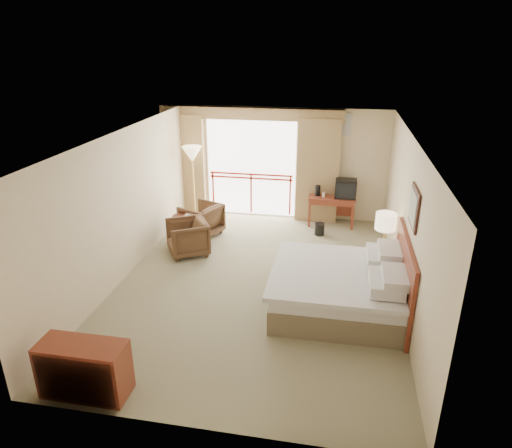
% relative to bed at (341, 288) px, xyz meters
% --- Properties ---
extents(floor, '(7.00, 7.00, 0.00)m').
position_rel_bed_xyz_m(floor, '(-1.50, 0.60, -0.38)').
color(floor, '#7F7957').
rests_on(floor, ground).
extents(ceiling, '(7.00, 7.00, 0.00)m').
position_rel_bed_xyz_m(ceiling, '(-1.50, 0.60, 2.32)').
color(ceiling, white).
rests_on(ceiling, wall_back).
extents(wall_back, '(5.00, 0.00, 5.00)m').
position_rel_bed_xyz_m(wall_back, '(-1.50, 4.10, 0.97)').
color(wall_back, beige).
rests_on(wall_back, ground).
extents(wall_front, '(5.00, 0.00, 5.00)m').
position_rel_bed_xyz_m(wall_front, '(-1.50, -2.90, 0.97)').
color(wall_front, beige).
rests_on(wall_front, ground).
extents(wall_left, '(0.00, 7.00, 7.00)m').
position_rel_bed_xyz_m(wall_left, '(-4.00, 0.60, 0.97)').
color(wall_left, beige).
rests_on(wall_left, ground).
extents(wall_right, '(0.00, 7.00, 7.00)m').
position_rel_bed_xyz_m(wall_right, '(1.00, 0.60, 0.97)').
color(wall_right, beige).
rests_on(wall_right, ground).
extents(balcony_door, '(2.40, 0.00, 2.40)m').
position_rel_bed_xyz_m(balcony_door, '(-2.30, 4.08, 0.82)').
color(balcony_door, white).
rests_on(balcony_door, wall_back).
extents(balcony_railing, '(2.09, 0.03, 1.02)m').
position_rel_bed_xyz_m(balcony_railing, '(-2.30, 4.06, 0.44)').
color(balcony_railing, '#A8230E').
rests_on(balcony_railing, wall_back).
extents(curtain_left, '(1.00, 0.26, 2.50)m').
position_rel_bed_xyz_m(curtain_left, '(-3.95, 3.95, 0.87)').
color(curtain_left, olive).
rests_on(curtain_left, wall_back).
extents(curtain_right, '(1.00, 0.26, 2.50)m').
position_rel_bed_xyz_m(curtain_right, '(-0.65, 3.95, 0.87)').
color(curtain_right, olive).
rests_on(curtain_right, wall_back).
extents(valance, '(4.40, 0.22, 0.28)m').
position_rel_bed_xyz_m(valance, '(-2.30, 3.98, 2.17)').
color(valance, olive).
rests_on(valance, wall_back).
extents(hvac_vent, '(0.50, 0.04, 0.50)m').
position_rel_bed_xyz_m(hvac_vent, '(-0.20, 4.07, 1.97)').
color(hvac_vent, silver).
rests_on(hvac_vent, wall_back).
extents(bed, '(2.13, 2.06, 0.97)m').
position_rel_bed_xyz_m(bed, '(0.00, 0.00, 0.00)').
color(bed, brown).
rests_on(bed, floor).
extents(headboard, '(0.06, 2.10, 1.30)m').
position_rel_bed_xyz_m(headboard, '(0.96, 0.00, 0.27)').
color(headboard, maroon).
rests_on(headboard, wall_right).
extents(framed_art, '(0.04, 0.72, 0.60)m').
position_rel_bed_xyz_m(framed_art, '(0.97, 0.00, 1.47)').
color(framed_art, black).
rests_on(framed_art, wall_right).
extents(nightstand, '(0.43, 0.51, 0.59)m').
position_rel_bed_xyz_m(nightstand, '(0.74, 1.18, -0.08)').
color(nightstand, maroon).
rests_on(nightstand, floor).
extents(table_lamp, '(0.38, 0.38, 0.66)m').
position_rel_bed_xyz_m(table_lamp, '(0.74, 1.23, 0.73)').
color(table_lamp, tan).
rests_on(table_lamp, nightstand).
extents(phone, '(0.19, 0.16, 0.07)m').
position_rel_bed_xyz_m(phone, '(0.69, 1.03, 0.25)').
color(phone, black).
rests_on(phone, nightstand).
extents(desk, '(1.10, 0.53, 0.72)m').
position_rel_bed_xyz_m(desk, '(-0.27, 3.73, 0.18)').
color(desk, maroon).
rests_on(desk, floor).
extents(tv, '(0.49, 0.39, 0.44)m').
position_rel_bed_xyz_m(tv, '(0.03, 3.68, 0.56)').
color(tv, black).
rests_on(tv, desk).
extents(coffee_maker, '(0.15, 0.15, 0.26)m').
position_rel_bed_xyz_m(coffee_maker, '(-0.62, 3.68, 0.46)').
color(coffee_maker, black).
rests_on(coffee_maker, desk).
extents(cup, '(0.08, 0.08, 0.10)m').
position_rel_bed_xyz_m(cup, '(-0.47, 3.63, 0.39)').
color(cup, white).
rests_on(cup, desk).
extents(wastebasket, '(0.24, 0.24, 0.28)m').
position_rel_bed_xyz_m(wastebasket, '(-0.50, 3.02, -0.24)').
color(wastebasket, black).
rests_on(wastebasket, floor).
extents(armchair_far, '(1.05, 1.04, 0.73)m').
position_rel_bed_xyz_m(armchair_far, '(-3.16, 2.55, -0.38)').
color(armchair_far, '#452D1D').
rests_on(armchair_far, floor).
extents(armchair_near, '(1.08, 1.07, 0.73)m').
position_rel_bed_xyz_m(armchair_near, '(-3.15, 1.54, -0.38)').
color(armchair_near, '#452D1D').
rests_on(armchair_near, floor).
extents(side_table, '(0.55, 0.55, 0.60)m').
position_rel_bed_xyz_m(side_table, '(-3.38, 2.11, 0.04)').
color(side_table, black).
rests_on(side_table, floor).
extents(book, '(0.21, 0.26, 0.02)m').
position_rel_bed_xyz_m(book, '(-3.38, 2.11, 0.23)').
color(book, white).
rests_on(book, side_table).
extents(floor_lamp, '(0.47, 0.47, 1.83)m').
position_rel_bed_xyz_m(floor_lamp, '(-3.60, 3.46, 1.19)').
color(floor_lamp, tan).
rests_on(floor_lamp, floor).
extents(dresser, '(1.10, 0.47, 0.73)m').
position_rel_bed_xyz_m(dresser, '(-3.12, -2.59, -0.01)').
color(dresser, maroon).
rests_on(dresser, floor).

